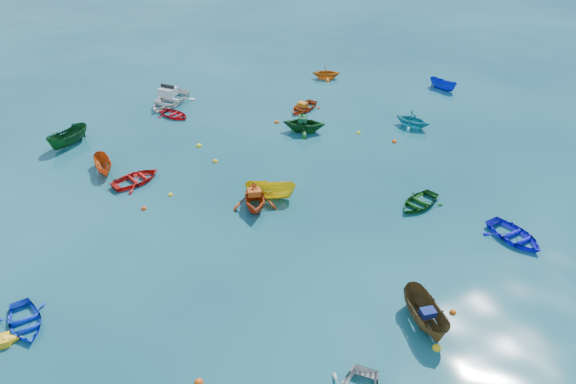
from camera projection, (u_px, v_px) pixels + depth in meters
name	position (u px, v px, depth m)	size (l,w,h in m)	color
ground	(328.00, 247.00, 28.80)	(160.00, 160.00, 0.00)	#093A47
dinghy_blue_sw	(26.00, 325.00, 24.25)	(2.02, 2.82, 0.59)	blue
sampan_brown_mid	(424.00, 323.00, 24.33)	(1.25, 3.32, 1.29)	#513C1D
dinghy_blue_se	(514.00, 239.00, 29.34)	(2.29, 3.20, 0.66)	#1110CD
dinghy_orange_w	(255.00, 207.00, 31.85)	(2.53, 2.93, 1.54)	#C33F12
sampan_yellow_mid	(270.00, 198.00, 32.63)	(1.13, 2.99, 1.16)	yellow
dinghy_green_e	(418.00, 205.00, 31.98)	(2.06, 2.87, 0.60)	#125015
dinghy_cyan_se	(412.00, 127.00, 40.41)	(2.21, 2.56, 1.35)	teal
dinghy_red_nw	(137.00, 182.00, 34.10)	(2.17, 3.03, 0.63)	red
sampan_orange_n	(105.00, 171.00, 35.20)	(0.98, 2.60, 1.00)	#C44C12
dinghy_green_n	(304.00, 131.00, 39.80)	(2.53, 2.94, 1.55)	#114C1A
dinghy_red_ne	(303.00, 110.00, 42.90)	(1.99, 2.78, 0.58)	#BD3D0F
sampan_blue_far	(442.00, 89.00, 46.28)	(0.93, 2.46, 0.95)	#0E24B9
dinghy_red_far	(174.00, 116.00, 41.87)	(1.78, 2.49, 0.52)	red
dinghy_orange_far	(326.00, 78.00, 48.27)	(2.02, 2.35, 1.23)	orange
sampan_green_far	(70.00, 145.00, 38.09)	(1.22, 3.23, 1.25)	#10461B
motorboat_white	(170.00, 104.00, 43.82)	(3.01, 4.20, 1.47)	silver
tarp_blue_a	(428.00, 313.00, 23.77)	(0.62, 0.47, 0.30)	navy
tarp_orange_a	(254.00, 192.00, 31.37)	(0.72, 0.55, 0.35)	#D25215
tarp_green_b	(303.00, 119.00, 39.29)	(0.75, 0.57, 0.36)	#134E29
tarp_orange_b	(303.00, 104.00, 42.58)	(0.69, 0.52, 0.33)	#CD6C15
buoy_or_a	(199.00, 383.00, 21.71)	(0.37, 0.37, 0.37)	#E5500C
buoy_ye_a	(437.00, 348.00, 23.16)	(0.38, 0.38, 0.38)	yellow
buoy_or_b	(453.00, 313.00, 24.87)	(0.31, 0.31, 0.31)	#E1500C
buoy_ye_b	(170.00, 195.00, 32.85)	(0.30, 0.30, 0.30)	yellow
buoy_or_c	(144.00, 209.00, 31.66)	(0.32, 0.32, 0.32)	#CF450B
buoy_ye_c	(215.00, 162.00, 36.14)	(0.37, 0.37, 0.37)	gold
buoy_or_d	(394.00, 142.00, 38.44)	(0.37, 0.37, 0.37)	#EA4E0C
buoy_ye_d	(199.00, 146.00, 37.93)	(0.38, 0.38, 0.38)	yellow
buoy_or_e	(277.00, 123.00, 40.99)	(0.35, 0.35, 0.35)	#DE5C0C
buoy_ye_e	(358.00, 133.00, 39.56)	(0.30, 0.30, 0.30)	yellow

